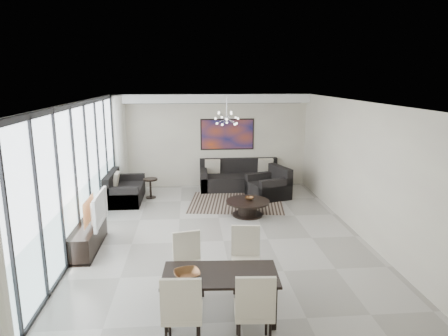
{
  "coord_description": "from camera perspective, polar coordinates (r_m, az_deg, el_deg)",
  "views": [
    {
      "loc": [
        -0.67,
        -7.88,
        3.39
      ],
      "look_at": [
        0.14,
        1.49,
        1.25
      ],
      "focal_mm": 32.0,
      "sensor_mm": 36.0,
      "label": 1
    }
  ],
  "objects": [
    {
      "name": "dining_table",
      "position": [
        5.88,
        -0.54,
        -15.59
      ],
      "size": [
        1.68,
        0.91,
        0.68
      ],
      "color": "black",
      "rests_on": "floor"
    },
    {
      "name": "side_table",
      "position": [
        11.62,
        -10.47,
        -2.4
      ],
      "size": [
        0.42,
        0.42,
        0.57
      ],
      "color": "black",
      "rests_on": "floor"
    },
    {
      "name": "dining_chair_sw",
      "position": [
        5.21,
        -6.03,
        -19.32
      ],
      "size": [
        0.52,
        0.52,
        1.08
      ],
      "color": "beige",
      "rests_on": "floor"
    },
    {
      "name": "loveseat",
      "position": [
        11.52,
        -14.15,
        -3.25
      ],
      "size": [
        0.93,
        1.65,
        0.82
      ],
      "color": "black",
      "rests_on": "floor"
    },
    {
      "name": "bowl_coffee",
      "position": [
        10.08,
        3.64,
        -4.37
      ],
      "size": [
        0.27,
        0.27,
        0.07
      ],
      "primitive_type": "imported",
      "rotation": [
        0.0,
        0.0,
        0.21
      ],
      "color": "brown",
      "rests_on": "coffee_table"
    },
    {
      "name": "window_wall",
      "position": [
        8.4,
        -19.87,
        -1.18
      ],
      "size": [
        0.37,
        8.95,
        2.9
      ],
      "color": "white",
      "rests_on": "floor"
    },
    {
      "name": "armchair",
      "position": [
        11.6,
        6.5,
        -2.71
      ],
      "size": [
        1.28,
        1.31,
        0.88
      ],
      "color": "black",
      "rests_on": "floor"
    },
    {
      "name": "dining_chair_ne",
      "position": [
        6.69,
        3.11,
        -11.98
      ],
      "size": [
        0.52,
        0.52,
        1.02
      ],
      "color": "beige",
      "rests_on": "floor"
    },
    {
      "name": "dining_chair_se",
      "position": [
        5.25,
        4.38,
        -19.08
      ],
      "size": [
        0.52,
        0.52,
        1.07
      ],
      "color": "beige",
      "rests_on": "floor"
    },
    {
      "name": "soffit",
      "position": [
        12.22,
        -1.82,
        9.9
      ],
      "size": [
        5.98,
        0.4,
        0.26
      ],
      "primitive_type": "cube",
      "color": "white",
      "rests_on": "room_shell"
    },
    {
      "name": "room_shell",
      "position": [
        8.2,
        3.14,
        -0.89
      ],
      "size": [
        6.0,
        9.0,
        2.9
      ],
      "color": "#A8A39B",
      "rests_on": "ground"
    },
    {
      "name": "sofa_main",
      "position": [
        12.45,
        2.27,
        -1.56
      ],
      "size": [
        2.46,
        1.01,
        0.9
      ],
      "color": "black",
      "rests_on": "floor"
    },
    {
      "name": "dining_chair_nw",
      "position": [
        6.58,
        -5.16,
        -12.69
      ],
      "size": [
        0.53,
        0.53,
        0.98
      ],
      "color": "beige",
      "rests_on": "floor"
    },
    {
      "name": "painting",
      "position": [
        12.53,
        0.47,
        4.83
      ],
      "size": [
        1.68,
        0.04,
        0.98
      ],
      "primitive_type": "cube",
      "color": "#AB3E17",
      "rests_on": "room_shell"
    },
    {
      "name": "rug",
      "position": [
        11.09,
        1.75,
        -4.97
      ],
      "size": [
        2.77,
        2.28,
        0.01
      ],
      "primitive_type": "cube",
      "rotation": [
        0.0,
        0.0,
        -0.14
      ],
      "color": "black",
      "rests_on": "floor"
    },
    {
      "name": "tv_console",
      "position": [
        8.58,
        -18.92,
        -9.36
      ],
      "size": [
        0.45,
        1.61,
        0.5
      ],
      "primitive_type": "cube",
      "color": "black",
      "rests_on": "floor"
    },
    {
      "name": "television",
      "position": [
        8.42,
        -18.02,
        -5.57
      ],
      "size": [
        0.16,
        1.12,
        0.65
      ],
      "primitive_type": "imported",
      "rotation": [
        0.0,
        0.0,
        1.58
      ],
      "color": "gray",
      "rests_on": "tv_console"
    },
    {
      "name": "bowl_dining",
      "position": [
        5.74,
        -5.3,
        -14.91
      ],
      "size": [
        0.44,
        0.44,
        0.09
      ],
      "primitive_type": "imported",
      "rotation": [
        0.0,
        0.0,
        0.24
      ],
      "color": "brown",
      "rests_on": "dining_table"
    },
    {
      "name": "chandelier",
      "position": [
        10.48,
        0.4,
        7.12
      ],
      "size": [
        0.66,
        0.66,
        0.71
      ],
      "color": "silver",
      "rests_on": "room_shell"
    },
    {
      "name": "coffee_table",
      "position": [
        10.06,
        3.4,
        -5.59
      ],
      "size": [
        1.09,
        1.09,
        0.38
      ],
      "color": "black",
      "rests_on": "floor"
    }
  ]
}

